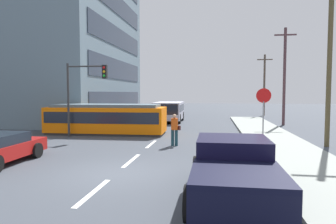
{
  "coord_description": "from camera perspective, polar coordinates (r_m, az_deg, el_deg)",
  "views": [
    {
      "loc": [
        3.29,
        -9.86,
        2.79
      ],
      "look_at": [
        0.48,
        8.99,
        1.57
      ],
      "focal_mm": 32.22,
      "sensor_mm": 36.0,
      "label": 1
    }
  ],
  "objects": [
    {
      "name": "pedestrian_crossing",
      "position": [
        15.8,
        1.26,
        -3.03
      ],
      "size": [
        0.51,
        0.36,
        1.67
      ],
      "color": "#183B45",
      "rests_on": "ground"
    },
    {
      "name": "pickup_truck_parked",
      "position": [
        8.15,
        12.29,
        -10.54
      ],
      "size": [
        2.29,
        5.01,
        1.55
      ],
      "color": "black",
      "rests_on": "ground"
    },
    {
      "name": "lane_stripe_0",
      "position": [
        8.96,
        -13.96,
        -14.53
      ],
      "size": [
        0.16,
        2.4,
        0.01
      ],
      "primitive_type": "cube",
      "color": "silver",
      "rests_on": "ground"
    },
    {
      "name": "streetcar_tram",
      "position": [
        20.85,
        -11.58,
        -1.21
      ],
      "size": [
        7.99,
        2.71,
        2.02
      ],
      "color": "orange",
      "rests_on": "ground"
    },
    {
      "name": "stop_sign",
      "position": [
        16.49,
        17.62,
        1.44
      ],
      "size": [
        0.76,
        0.07,
        2.88
      ],
      "color": "gray",
      "rests_on": "sidewalk_curb_right"
    },
    {
      "name": "parked_sedan_far",
      "position": [
        30.52,
        -8.82,
        -0.45
      ],
      "size": [
        1.98,
        4.22,
        1.19
      ],
      "color": "maroon",
      "rests_on": "ground"
    },
    {
      "name": "traffic_light_mast",
      "position": [
        19.59,
        -15.61,
        4.89
      ],
      "size": [
        2.64,
        0.33,
        4.63
      ],
      "color": "#333333",
      "rests_on": "ground"
    },
    {
      "name": "sidewalk_curb_right",
      "position": [
        16.47,
        20.79,
        -6.07
      ],
      "size": [
        3.2,
        36.0,
        0.14
      ],
      "primitive_type": "cube",
      "color": "gray",
      "rests_on": "ground"
    },
    {
      "name": "parked_sedan_furthest",
      "position": [
        36.4,
        -4.64,
        0.24
      ],
      "size": [
        2.12,
        4.11,
        1.19
      ],
      "color": "#AB2628",
      "rests_on": "ground"
    },
    {
      "name": "corner_building",
      "position": [
        35.2,
        -21.76,
        17.23
      ],
      "size": [
        15.19,
        17.95,
        22.4
      ],
      "color": "slate",
      "rests_on": "ground"
    },
    {
      "name": "utility_pole_near",
      "position": [
        17.6,
        28.25,
        8.78
      ],
      "size": [
        1.8,
        0.24,
        8.61
      ],
      "color": "brown",
      "rests_on": "ground"
    },
    {
      "name": "lane_stripe_1",
      "position": [
        12.61,
        -6.93,
        -9.1
      ],
      "size": [
        0.16,
        2.4,
        0.01
      ],
      "primitive_type": "cube",
      "color": "silver",
      "rests_on": "ground"
    },
    {
      "name": "utility_pole_far",
      "position": [
        38.64,
        17.76,
        5.11
      ],
      "size": [
        1.8,
        0.24,
        7.4
      ],
      "color": "brown",
      "rests_on": "ground"
    },
    {
      "name": "lane_stripe_4",
      "position": [
        31.8,
        2.52,
        -1.36
      ],
      "size": [
        0.16,
        2.4,
        0.01
      ],
      "primitive_type": "cube",
      "color": "silver",
      "rests_on": "ground"
    },
    {
      "name": "utility_pole_mid",
      "position": [
        27.77,
        21.17,
        6.6
      ],
      "size": [
        1.8,
        0.24,
        8.29
      ],
      "color": "#503539",
      "rests_on": "ground"
    },
    {
      "name": "lane_stripe_3",
      "position": [
        25.87,
        1.13,
        -2.51
      ],
      "size": [
        0.16,
        2.4,
        0.01
      ],
      "primitive_type": "cube",
      "color": "silver",
      "rests_on": "ground"
    },
    {
      "name": "ground_plane",
      "position": [
        20.32,
        -0.91,
        -4.22
      ],
      "size": [
        120.0,
        120.0,
        0.0
      ],
      "primitive_type": "plane",
      "color": "#3C414A"
    },
    {
      "name": "city_bus",
      "position": [
        28.75,
        0.17,
        0.25
      ],
      "size": [
        2.61,
        5.09,
        1.89
      ],
      "color": "#B1AFC0",
      "rests_on": "ground"
    },
    {
      "name": "parked_sedan_mid",
      "position": [
        25.1,
        -11.65,
        -1.36
      ],
      "size": [
        2.05,
        4.32,
        1.19
      ],
      "color": "#B4BFC3",
      "rests_on": "ground"
    },
    {
      "name": "lane_stripe_2",
      "position": [
        16.43,
        -3.2,
        -6.09
      ],
      "size": [
        0.16,
        2.4,
        0.01
      ],
      "primitive_type": "cube",
      "color": "silver",
      "rests_on": "ground"
    }
  ]
}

